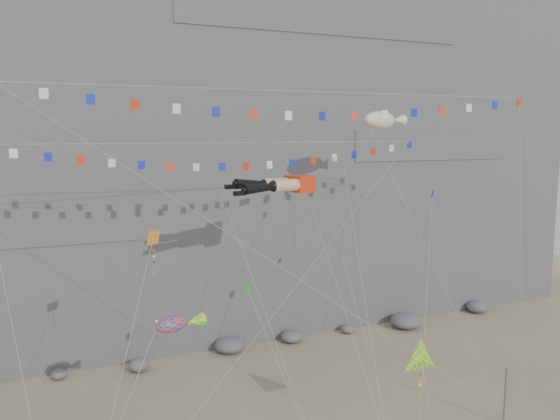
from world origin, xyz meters
The scene contains 15 objects.
cliff centered at (0.00, 32.00, 25.00)m, with size 80.00×28.00×50.00m, color slate.
talus_boulders centered at (0.00, 17.00, 0.60)m, with size 60.00×3.00×1.20m, color slate, non-canonical shape.
anchor_pole_right centered at (13.04, -1.75, 1.98)m, with size 0.12×0.12×3.96m, color slate.
legs_kite centered at (0.69, 7.19, 15.64)m, with size 6.57×16.53×21.92m.
flag_banner_upper centered at (-1.77, 9.60, 18.49)m, with size 31.61×15.35×26.26m.
flag_banner_lower centered at (0.88, 3.41, 21.66)m, with size 33.94×6.13×26.09m.
harlequin_kite centered at (-8.87, 1.89, 13.53)m, with size 5.58×6.20×15.29m.
fish_windsock centered at (-8.27, 0.43, 9.15)m, with size 8.14×6.32×12.34m.
delta_kite centered at (5.16, -3.08, 6.36)m, with size 3.47×5.66×8.67m.
blimp_windsock centered at (10.44, 9.92, 20.18)m, with size 5.50×12.76×23.35m.
small_kite_a centered at (-3.06, 7.53, 14.42)m, with size 2.15×14.97×20.66m.
small_kite_b centered at (4.68, 5.49, 10.88)m, with size 2.46×11.60×15.59m.
small_kite_c centered at (-3.30, 2.34, 9.83)m, with size 2.65×9.12×13.22m.
small_kite_d centered at (6.64, 8.46, 15.89)m, with size 5.89×15.90×23.02m.
small_kite_e centered at (10.10, 2.73, 14.68)m, with size 7.26×8.52×18.24m.
Camera 1 is at (-13.70, -27.21, 19.08)m, focal length 35.00 mm.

